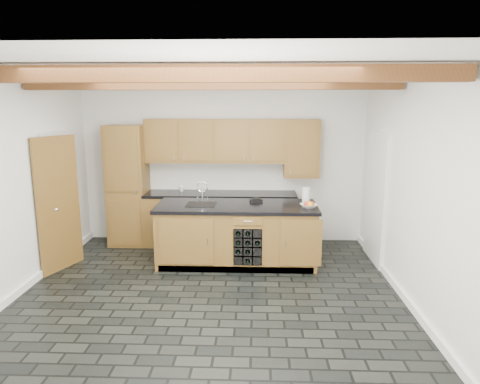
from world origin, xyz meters
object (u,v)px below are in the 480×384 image
object	(u,v)px
island	(237,234)
kitchen_scale	(256,200)
fruit_bowl	(309,206)
paper_towel	(306,195)

from	to	relation	value
island	kitchen_scale	world-z (taller)	kitchen_scale
fruit_bowl	paper_towel	bearing A→B (deg)	89.56
fruit_bowl	paper_towel	distance (m)	0.40
kitchen_scale	paper_towel	xyz separation A→B (m)	(0.79, 0.03, 0.09)
kitchen_scale	fruit_bowl	world-z (taller)	same
fruit_bowl	paper_towel	world-z (taller)	paper_towel
paper_towel	fruit_bowl	bearing A→B (deg)	-90.44
kitchen_scale	fruit_bowl	bearing A→B (deg)	-44.13
fruit_bowl	paper_towel	size ratio (longest dim) A/B	1.04
kitchen_scale	fruit_bowl	xyz separation A→B (m)	(0.78, -0.37, 0.00)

